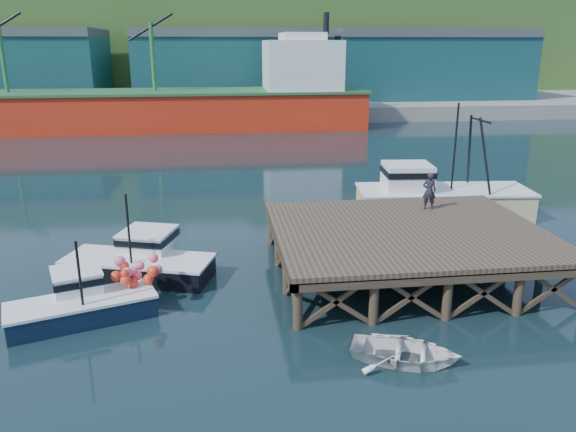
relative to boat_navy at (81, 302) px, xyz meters
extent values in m
plane|color=black|center=(8.25, 2.78, -0.68)|extent=(300.00, 300.00, 0.00)
cube|color=brown|center=(13.75, 2.78, 1.32)|extent=(12.00, 10.00, 0.25)
cube|color=#473828|center=(13.75, -2.07, 1.07)|extent=(12.00, 0.30, 0.35)
cylinder|color=#473828|center=(8.05, -1.92, 0.12)|extent=(0.36, 0.36, 2.60)
cylinder|color=#473828|center=(8.05, 7.48, 0.12)|extent=(0.36, 0.36, 2.60)
cylinder|color=#473828|center=(19.45, 7.48, 0.12)|extent=(0.36, 0.36, 2.60)
cube|color=gray|center=(8.25, 72.78, 0.32)|extent=(160.00, 40.00, 2.00)
cube|color=#18504F|center=(8.25, 67.78, 5.82)|extent=(28.00, 16.00, 9.00)
cube|color=#18504F|center=(38.25, 67.78, 5.82)|extent=(30.00, 16.00, 9.00)
cube|color=red|center=(-3.75, 50.78, 1.52)|extent=(55.00, 9.50, 4.40)
cube|color=#26592D|center=(-3.75, 50.78, 3.82)|extent=(55.50, 10.00, 0.30)
cube|color=silver|center=(16.25, 50.78, 6.82)|extent=(9.00, 9.00, 6.00)
cube|color=silver|center=(16.25, 50.78, 10.12)|extent=(5.00, 7.00, 1.20)
cylinder|color=black|center=(19.25, 50.78, 11.82)|extent=(0.70, 0.70, 2.50)
cube|color=#2D511E|center=(8.25, 102.78, 10.32)|extent=(220.00, 50.00, 22.00)
cube|color=#0E1D32|center=(0.08, -0.23, -0.27)|extent=(5.60, 3.50, 0.82)
cube|color=silver|center=(0.08, -0.23, 0.16)|extent=(5.71, 3.57, 0.11)
cube|color=silver|center=(-0.23, 0.66, 0.55)|extent=(2.18, 2.18, 0.82)
cube|color=black|center=(-0.23, 0.66, 0.73)|extent=(2.30, 2.30, 0.27)
cylinder|color=black|center=(0.25, -0.73, 1.41)|extent=(0.10, 0.10, 2.54)
cube|color=black|center=(1.69, 3.68, -0.23)|extent=(6.85, 4.22, 0.89)
cube|color=silver|center=(1.69, 3.68, 0.23)|extent=(6.98, 4.31, 0.12)
cube|color=silver|center=(2.04, 4.78, 0.66)|extent=(2.69, 2.69, 0.89)
cube|color=black|center=(2.04, 4.78, 0.86)|extent=(2.84, 2.84, 0.30)
cylinder|color=black|center=(1.49, 3.07, 1.80)|extent=(0.10, 0.10, 3.16)
sphere|color=#FF5D76|center=(1.49, 0.91, 0.41)|extent=(0.42, 0.42, 0.42)
sphere|color=#FF5D76|center=(2.38, 1.11, 0.61)|extent=(0.42, 0.42, 0.42)
sphere|color=red|center=(1.99, 0.62, 0.81)|extent=(0.42, 0.42, 0.42)
cube|color=beige|center=(18.80, 10.87, 0.14)|extent=(10.29, 4.38, 1.64)
cube|color=silver|center=(18.80, 10.87, 1.01)|extent=(10.49, 4.58, 0.14)
cube|color=silver|center=(16.53, 10.87, 1.78)|extent=(2.96, 2.79, 1.64)
cube|color=black|center=(16.53, 10.87, 2.15)|extent=(3.06, 2.89, 0.36)
cylinder|color=black|center=(19.26, 10.87, 3.42)|extent=(0.12, 0.12, 5.46)
imported|color=white|center=(11.23, -4.59, -0.30)|extent=(4.31, 3.76, 0.74)
imported|color=black|center=(15.77, 5.64, 2.38)|extent=(0.75, 0.58, 1.85)
camera|label=1|loc=(5.31, -20.26, 9.36)|focal=35.00mm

